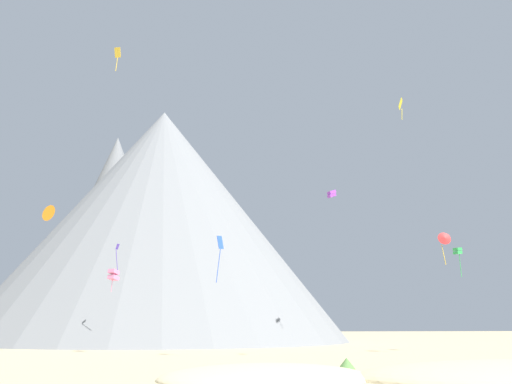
% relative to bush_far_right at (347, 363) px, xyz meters
% --- Properties ---
extents(dune_foreground_left, '(20.38, 19.60, 1.95)m').
position_rel_bush_far_right_xyz_m(dune_foreground_left, '(-7.76, -7.63, -0.47)').
color(dune_foreground_left, beige).
rests_on(dune_foreground_left, ground_plane).
extents(bush_far_right, '(2.12, 2.12, 0.94)m').
position_rel_bush_far_right_xyz_m(bush_far_right, '(0.00, 0.00, 0.00)').
color(bush_far_right, '#568442').
rests_on(bush_far_right, ground_plane).
extents(bush_far_left, '(1.36, 1.36, 0.55)m').
position_rel_bush_far_right_xyz_m(bush_far_left, '(5.72, -13.00, -0.19)').
color(bush_far_left, '#477238').
rests_on(bush_far_left, ground_plane).
extents(rock_massif, '(105.34, 105.34, 47.24)m').
position_rel_bush_far_right_xyz_m(rock_massif, '(-20.26, 74.57, 22.77)').
color(rock_massif, slate).
rests_on(rock_massif, ground_plane).
extents(kite_green_low, '(1.12, 1.10, 3.85)m').
position_rel_bush_far_right_xyz_m(kite_green_low, '(21.81, 25.05, 12.35)').
color(kite_green_low, green).
extents(kite_pink_low, '(1.52, 1.54, 2.86)m').
position_rel_bush_far_right_xyz_m(kite_pink_low, '(-22.57, 28.12, 9.16)').
color(kite_pink_low, pink).
extents(kite_violet_mid, '(0.96, 0.91, 0.90)m').
position_rel_bush_far_right_xyz_m(kite_violet_mid, '(2.26, 13.06, 17.13)').
color(kite_violet_mid, purple).
extents(kite_indigo_low, '(0.51, 0.64, 3.89)m').
position_rel_bush_far_right_xyz_m(kite_indigo_low, '(-22.89, 34.15, 12.61)').
color(kite_indigo_low, '#5138B2').
extents(kite_blue_low, '(0.84, 0.80, 5.26)m').
position_rel_bush_far_right_xyz_m(kite_blue_low, '(-9.73, 17.19, 11.52)').
color(kite_blue_low, blue).
extents(kite_red_mid, '(1.70, 0.88, 4.15)m').
position_rel_bush_far_right_xyz_m(kite_red_mid, '(18.37, 21.03, 13.48)').
color(kite_red_mid, red).
extents(kite_orange_mid, '(1.98, 1.64, 1.93)m').
position_rel_bush_far_right_xyz_m(kite_orange_mid, '(-29.08, 19.57, 15.47)').
color(kite_orange_mid, orange).
extents(kite_yellow_high, '(0.95, 1.06, 3.10)m').
position_rel_bush_far_right_xyz_m(kite_yellow_high, '(15.64, 26.53, 32.84)').
color(kite_yellow_high, yellow).
extents(kite_gold_high, '(0.80, 0.65, 3.02)m').
position_rel_bush_far_right_xyz_m(kite_gold_high, '(-22.23, 18.51, 34.76)').
color(kite_gold_high, gold).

